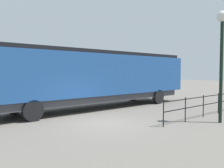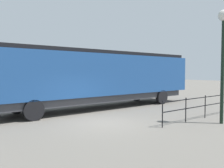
% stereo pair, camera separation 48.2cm
% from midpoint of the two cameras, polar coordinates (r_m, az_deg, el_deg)
% --- Properties ---
extents(ground_plane, '(120.00, 120.00, 0.00)m').
position_cam_midpoint_polar(ground_plane, '(12.03, -3.17, -9.24)').
color(ground_plane, '#666059').
extents(locomotive, '(3.10, 16.02, 3.92)m').
position_cam_midpoint_polar(locomotive, '(16.97, -3.35, 1.86)').
color(locomotive, navy).
rests_on(locomotive, ground_plane).
extents(lamp_post, '(0.54, 0.54, 5.50)m').
position_cam_midpoint_polar(lamp_post, '(13.03, 23.58, 9.21)').
color(lamp_post, black).
rests_on(lamp_post, ground_plane).
extents(platform_fence, '(0.05, 9.15, 1.24)m').
position_cam_midpoint_polar(platform_fence, '(15.07, 21.57, -3.89)').
color(platform_fence, black).
rests_on(platform_fence, ground_plane).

